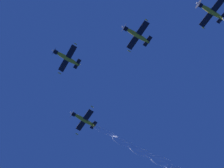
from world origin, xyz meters
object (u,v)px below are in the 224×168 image
airplane_lead (66,58)px  airplane_right_wingman (83,119)px  airplane_slot_tail (210,11)px  airplane_left_wingman (136,35)px

airplane_lead → airplane_right_wingman: 17.27m
airplane_right_wingman → airplane_lead: bearing=-36.6°
airplane_slot_tail → airplane_right_wingman: bearing=-157.5°
airplane_left_wingman → airplane_slot_tail: (11.80, 13.45, 1.24)m
airplane_right_wingman → airplane_slot_tail: (38.36, 15.92, -0.37)m
airplane_right_wingman → airplane_slot_tail: size_ratio=0.99×
airplane_lead → airplane_slot_tail: (24.51, 26.22, -0.68)m
airplane_lead → airplane_slot_tail: bearing=46.9°
airplane_lead → airplane_right_wingman: airplane_lead is taller
airplane_left_wingman → airplane_right_wingman: (-26.56, -2.47, 1.61)m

